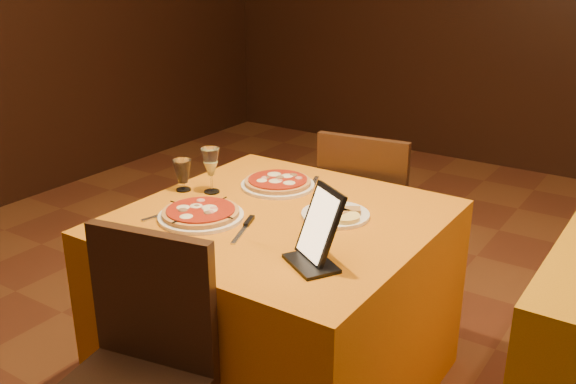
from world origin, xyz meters
The scene contains 11 objects.
main_table centered at (-0.29, 0.15, 0.38)m, with size 1.10×1.10×0.75m, color #C66C0C.
chair_main_far centered at (-0.29, 0.95, 0.46)m, with size 0.40×0.40×0.91m, color black, non-canonical shape.
pizza_near centered at (-0.52, -0.03, 0.77)m, with size 0.32×0.32×0.03m.
pizza_far centered at (-0.47, 0.39, 0.77)m, with size 0.31×0.31×0.03m.
cutlet_dish centered at (-0.12, 0.25, 0.76)m, with size 0.25×0.25×0.03m.
wine_glass centered at (-0.66, 0.19, 0.84)m, with size 0.07×0.07×0.19m, color #D9E07F, non-canonical shape.
water_glass centered at (-0.77, 0.15, 0.81)m, with size 0.06×0.06×0.13m, color white, non-canonical shape.
tablet centered at (0.01, -0.08, 0.87)m, with size 0.17×0.01×0.24m, color black.
knife centered at (-0.32, -0.05, 0.75)m, with size 0.21×0.02×0.01m, color silver.
fork_near centered at (-0.66, -0.10, 0.75)m, with size 0.16×0.02×0.01m, color #A2A2A9.
fork_far centered at (-0.37, 0.51, 0.75)m, with size 0.17×0.02×0.01m, color #B2B2B9.
Camera 1 is at (0.95, -1.66, 1.68)m, focal length 40.00 mm.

